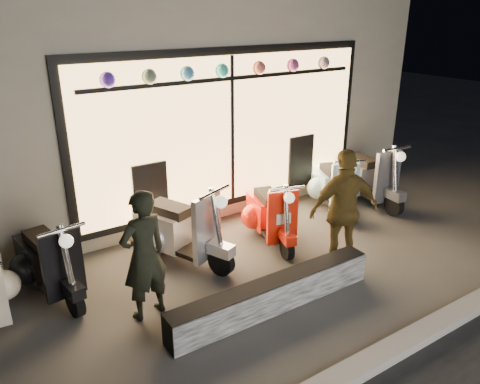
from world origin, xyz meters
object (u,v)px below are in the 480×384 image
object	(u,v)px
man	(144,255)
woman	(344,210)
scooter_silver	(174,228)
scooter_red	(269,212)
graffiti_barrier	(274,294)

from	to	relation	value
man	woman	xyz separation A→B (m)	(2.74, -0.42, 0.06)
scooter_silver	scooter_red	bearing A→B (deg)	-29.87
man	woman	world-z (taller)	woman
man	graffiti_barrier	bearing A→B (deg)	140.45
scooter_red	woman	distance (m)	1.39
scooter_silver	woman	bearing A→B (deg)	-60.81
graffiti_barrier	scooter_silver	size ratio (longest dim) A/B	1.74
woman	graffiti_barrier	bearing A→B (deg)	29.73
scooter_red	woman	world-z (taller)	woman
graffiti_barrier	scooter_red	bearing A→B (deg)	55.27
scooter_red	man	xyz separation A→B (m)	(-2.43, -0.87, 0.38)
scooter_silver	man	size ratio (longest dim) A/B	1.02
man	scooter_silver	bearing A→B (deg)	-139.34
graffiti_barrier	man	distance (m)	1.62
woman	man	bearing A→B (deg)	8.49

